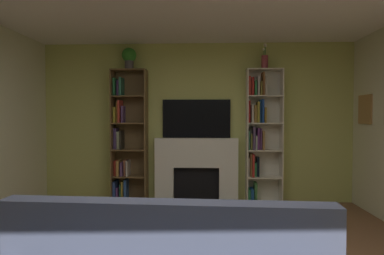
{
  "coord_description": "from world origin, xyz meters",
  "views": [
    {
      "loc": [
        0.17,
        -2.7,
        1.43
      ],
      "look_at": [
        0.0,
        1.18,
        1.3
      ],
      "focal_mm": 31.52,
      "sensor_mm": 36.0,
      "label": 1
    }
  ],
  "objects_px": {
    "fireplace": "(196,169)",
    "tv": "(197,119)",
    "bookshelf_left": "(126,141)",
    "bookshelf_right": "(260,134)",
    "vase_with_flowers": "(265,60)",
    "potted_plant": "(129,57)"
  },
  "relations": [
    {
      "from": "tv",
      "to": "bookshelf_left",
      "type": "bearing_deg",
      "value": -176.02
    },
    {
      "from": "bookshelf_left",
      "to": "vase_with_flowers",
      "type": "relative_size",
      "value": 5.31
    },
    {
      "from": "potted_plant",
      "to": "vase_with_flowers",
      "type": "distance_m",
      "value": 2.21
    },
    {
      "from": "bookshelf_left",
      "to": "potted_plant",
      "type": "bearing_deg",
      "value": -29.94
    },
    {
      "from": "fireplace",
      "to": "potted_plant",
      "type": "height_order",
      "value": "potted_plant"
    },
    {
      "from": "potted_plant",
      "to": "vase_with_flowers",
      "type": "relative_size",
      "value": 0.86
    },
    {
      "from": "fireplace",
      "to": "bookshelf_left",
      "type": "relative_size",
      "value": 0.67
    },
    {
      "from": "bookshelf_right",
      "to": "tv",
      "type": "bearing_deg",
      "value": 176.1
    },
    {
      "from": "bookshelf_left",
      "to": "vase_with_flowers",
      "type": "bearing_deg",
      "value": -0.98
    },
    {
      "from": "fireplace",
      "to": "tv",
      "type": "bearing_deg",
      "value": 90.0
    },
    {
      "from": "bookshelf_right",
      "to": "fireplace",
      "type": "bearing_deg",
      "value": 179.81
    },
    {
      "from": "bookshelf_left",
      "to": "tv",
      "type": "bearing_deg",
      "value": 3.98
    },
    {
      "from": "tv",
      "to": "vase_with_flowers",
      "type": "relative_size",
      "value": 2.72
    },
    {
      "from": "tv",
      "to": "bookshelf_left",
      "type": "relative_size",
      "value": 0.51
    },
    {
      "from": "fireplace",
      "to": "vase_with_flowers",
      "type": "xyz_separation_m",
      "value": [
        1.1,
        -0.05,
        1.78
      ]
    },
    {
      "from": "fireplace",
      "to": "bookshelf_right",
      "type": "relative_size",
      "value": 0.67
    },
    {
      "from": "bookshelf_right",
      "to": "bookshelf_left",
      "type": "bearing_deg",
      "value": -179.73
    },
    {
      "from": "bookshelf_left",
      "to": "vase_with_flowers",
      "type": "xyz_separation_m",
      "value": [
        2.28,
        -0.04,
        1.31
      ]
    },
    {
      "from": "potted_plant",
      "to": "bookshelf_right",
      "type": "bearing_deg",
      "value": 1.3
    },
    {
      "from": "tv",
      "to": "potted_plant",
      "type": "height_order",
      "value": "potted_plant"
    },
    {
      "from": "bookshelf_right",
      "to": "vase_with_flowers",
      "type": "xyz_separation_m",
      "value": [
        0.06,
        -0.05,
        1.2
      ]
    },
    {
      "from": "tv",
      "to": "bookshelf_left",
      "type": "height_order",
      "value": "bookshelf_left"
    }
  ]
}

